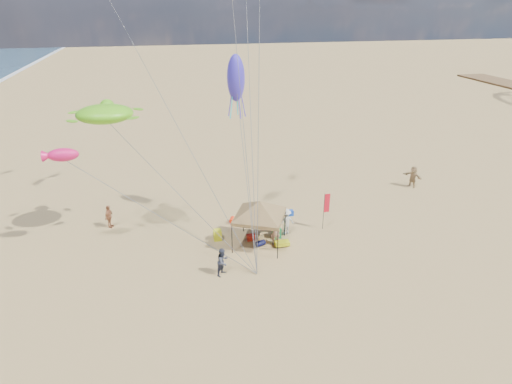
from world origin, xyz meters
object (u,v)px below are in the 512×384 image
(canopy_tent, at_px, (260,203))
(feather_flag, at_px, (326,205))
(person_near_b, at_px, (223,262))
(cooler_red, at_px, (251,237))
(beach_cart, at_px, (282,243))
(person_far_a, at_px, (109,216))
(chair_green, at_px, (277,232))
(person_near_c, at_px, (286,222))
(chair_yellow, at_px, (217,235))
(cooler_blue, at_px, (289,213))
(person_far_c, at_px, (413,177))
(person_near_a, at_px, (275,232))

(canopy_tent, xyz_separation_m, feather_flag, (4.78, 1.01, -1.14))
(canopy_tent, relative_size, person_near_b, 3.09)
(cooler_red, height_order, beach_cart, cooler_red)
(cooler_red, bearing_deg, feather_flag, 4.51)
(beach_cart, distance_m, person_far_a, 11.92)
(feather_flag, relative_size, chair_green, 3.78)
(person_far_a, bearing_deg, chair_green, -89.75)
(beach_cart, relative_size, person_near_c, 0.49)
(chair_yellow, relative_size, person_near_b, 0.42)
(canopy_tent, bearing_deg, cooler_blue, 48.80)
(canopy_tent, height_order, cooler_red, canopy_tent)
(chair_green, xyz_separation_m, beach_cart, (0.05, -1.15, -0.15))
(cooler_blue, bearing_deg, person_far_a, 175.68)
(chair_green, bearing_deg, feather_flag, 6.64)
(cooler_blue, distance_m, person_far_a, 12.56)
(cooler_red, distance_m, person_near_c, 2.55)
(person_near_b, relative_size, person_far_c, 0.92)
(canopy_tent, height_order, person_near_b, canopy_tent)
(feather_flag, height_order, chair_yellow, feather_flag)
(person_near_a, bearing_deg, cooler_blue, -115.73)
(person_near_b, height_order, person_far_c, person_far_c)
(cooler_red, bearing_deg, cooler_blue, 39.59)
(person_near_a, bearing_deg, beach_cart, 139.81)
(beach_cart, distance_m, person_near_b, 4.70)
(canopy_tent, distance_m, person_far_a, 10.67)
(canopy_tent, xyz_separation_m, chair_yellow, (-2.53, 1.12, -2.57))
(feather_flag, distance_m, person_far_a, 14.70)
(person_near_a, height_order, person_near_c, person_near_c)
(chair_yellow, bearing_deg, feather_flag, -0.85)
(person_near_c, height_order, person_far_c, person_near_c)
(canopy_tent, bearing_deg, person_far_c, 23.51)
(person_near_c, bearing_deg, cooler_red, -5.07)
(feather_flag, height_order, beach_cart, feather_flag)
(person_near_c, distance_m, person_far_a, 12.00)
(chair_yellow, relative_size, person_near_c, 0.38)
(cooler_red, xyz_separation_m, person_near_a, (1.40, -0.80, 0.67))
(chair_green, relative_size, person_near_c, 0.38)
(chair_green, height_order, beach_cart, chair_green)
(cooler_red, relative_size, person_near_c, 0.30)
(canopy_tent, bearing_deg, person_near_b, -134.60)
(person_near_b, bearing_deg, beach_cart, -16.07)
(chair_green, height_order, chair_yellow, same)
(cooler_red, bearing_deg, canopy_tent, -55.19)
(person_near_c, xyz_separation_m, person_far_c, (12.47, 5.37, -0.01))
(beach_cart, distance_m, person_near_c, 1.76)
(feather_flag, distance_m, person_near_c, 2.91)
(canopy_tent, relative_size, cooler_blue, 9.57)
(person_near_b, xyz_separation_m, person_far_a, (-6.75, 7.17, -0.02))
(person_near_c, bearing_deg, person_far_a, -29.46)
(feather_flag, xyz_separation_m, chair_yellow, (-7.32, 0.11, -1.43))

